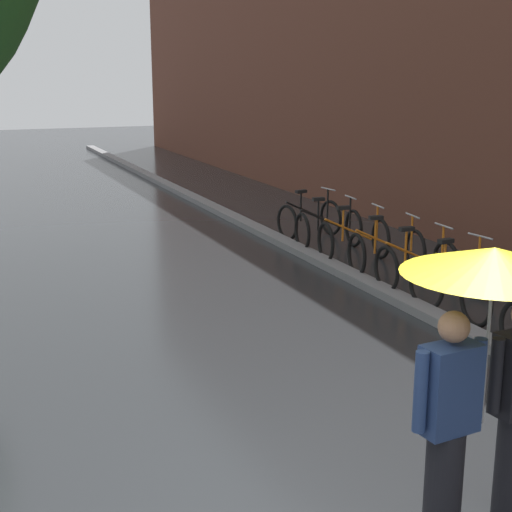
{
  "coord_description": "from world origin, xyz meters",
  "views": [
    {
      "loc": [
        -2.52,
        -3.9,
        3.17
      ],
      "look_at": [
        0.3,
        2.85,
        1.35
      ],
      "focal_mm": 52.31,
      "sensor_mm": 36.0,
      "label": 1
    }
  ],
  "objects_px": {
    "parked_bicycle_5": "(354,239)",
    "couple_under_umbrella": "(489,338)",
    "parked_bicycle_4": "(386,251)",
    "parked_bicycle_6": "(328,228)",
    "parked_bicycle_1": "(510,295)",
    "parked_bicycle_2": "(455,278)",
    "parked_bicycle_7": "(309,219)",
    "parked_bicycle_3": "(417,264)"
  },
  "relations": [
    {
      "from": "parked_bicycle_6",
      "to": "parked_bicycle_1",
      "type": "bearing_deg",
      "value": -87.67
    },
    {
      "from": "parked_bicycle_4",
      "to": "parked_bicycle_6",
      "type": "relative_size",
      "value": 1.03
    },
    {
      "from": "parked_bicycle_7",
      "to": "parked_bicycle_4",
      "type": "bearing_deg",
      "value": -91.28
    },
    {
      "from": "parked_bicycle_4",
      "to": "parked_bicycle_5",
      "type": "relative_size",
      "value": 1.01
    },
    {
      "from": "parked_bicycle_4",
      "to": "parked_bicycle_6",
      "type": "distance_m",
      "value": 1.92
    },
    {
      "from": "parked_bicycle_3",
      "to": "parked_bicycle_4",
      "type": "relative_size",
      "value": 0.96
    },
    {
      "from": "parked_bicycle_3",
      "to": "parked_bicycle_6",
      "type": "height_order",
      "value": "same"
    },
    {
      "from": "parked_bicycle_2",
      "to": "parked_bicycle_3",
      "type": "bearing_deg",
      "value": 92.54
    },
    {
      "from": "parked_bicycle_1",
      "to": "parked_bicycle_3",
      "type": "height_order",
      "value": "same"
    },
    {
      "from": "parked_bicycle_1",
      "to": "parked_bicycle_3",
      "type": "distance_m",
      "value": 1.79
    },
    {
      "from": "parked_bicycle_4",
      "to": "parked_bicycle_6",
      "type": "height_order",
      "value": "same"
    },
    {
      "from": "parked_bicycle_2",
      "to": "couple_under_umbrella",
      "type": "bearing_deg",
      "value": -125.51
    },
    {
      "from": "parked_bicycle_1",
      "to": "couple_under_umbrella",
      "type": "relative_size",
      "value": 0.56
    },
    {
      "from": "parked_bicycle_2",
      "to": "parked_bicycle_6",
      "type": "bearing_deg",
      "value": 90.37
    },
    {
      "from": "parked_bicycle_4",
      "to": "parked_bicycle_5",
      "type": "height_order",
      "value": "same"
    },
    {
      "from": "parked_bicycle_2",
      "to": "parked_bicycle_3",
      "type": "relative_size",
      "value": 1.03
    },
    {
      "from": "parked_bicycle_4",
      "to": "parked_bicycle_1",
      "type": "bearing_deg",
      "value": -86.58
    },
    {
      "from": "parked_bicycle_6",
      "to": "couple_under_umbrella",
      "type": "distance_m",
      "value": 8.66
    },
    {
      "from": "parked_bicycle_6",
      "to": "parked_bicycle_4",
      "type": "bearing_deg",
      "value": -89.19
    },
    {
      "from": "parked_bicycle_2",
      "to": "parked_bicycle_5",
      "type": "relative_size",
      "value": 0.99
    },
    {
      "from": "parked_bicycle_1",
      "to": "parked_bicycle_3",
      "type": "bearing_deg",
      "value": 96.45
    },
    {
      "from": "parked_bicycle_1",
      "to": "parked_bicycle_7",
      "type": "bearing_deg",
      "value": 90.99
    },
    {
      "from": "parked_bicycle_6",
      "to": "parked_bicycle_2",
      "type": "bearing_deg",
      "value": -89.63
    },
    {
      "from": "parked_bicycle_1",
      "to": "parked_bicycle_3",
      "type": "xyz_separation_m",
      "value": [
        -0.2,
        1.78,
        0.0
      ]
    },
    {
      "from": "parked_bicycle_5",
      "to": "parked_bicycle_7",
      "type": "xyz_separation_m",
      "value": [
        0.1,
        1.89,
        0.0
      ]
    },
    {
      "from": "parked_bicycle_6",
      "to": "couple_under_umbrella",
      "type": "bearing_deg",
      "value": -111.02
    },
    {
      "from": "parked_bicycle_5",
      "to": "couple_under_umbrella",
      "type": "xyz_separation_m",
      "value": [
        -3.07,
        -7.08,
        1.05
      ]
    },
    {
      "from": "parked_bicycle_6",
      "to": "parked_bicycle_7",
      "type": "xyz_separation_m",
      "value": [
        0.09,
        0.95,
        0.0
      ]
    },
    {
      "from": "parked_bicycle_4",
      "to": "couple_under_umbrella",
      "type": "distance_m",
      "value": 6.93
    },
    {
      "from": "parked_bicycle_7",
      "to": "couple_under_umbrella",
      "type": "xyz_separation_m",
      "value": [
        -3.17,
        -8.97,
        1.05
      ]
    },
    {
      "from": "parked_bicycle_3",
      "to": "couple_under_umbrella",
      "type": "distance_m",
      "value": 6.13
    },
    {
      "from": "parked_bicycle_2",
      "to": "parked_bicycle_5",
      "type": "height_order",
      "value": "same"
    },
    {
      "from": "parked_bicycle_1",
      "to": "couple_under_umbrella",
      "type": "distance_m",
      "value": 4.85
    },
    {
      "from": "parked_bicycle_1",
      "to": "parked_bicycle_2",
      "type": "height_order",
      "value": "same"
    },
    {
      "from": "parked_bicycle_3",
      "to": "couple_under_umbrella",
      "type": "bearing_deg",
      "value": -120.53
    },
    {
      "from": "parked_bicycle_2",
      "to": "parked_bicycle_7",
      "type": "xyz_separation_m",
      "value": [
        0.07,
        4.62,
        0.0
      ]
    },
    {
      "from": "parked_bicycle_1",
      "to": "parked_bicycle_2",
      "type": "bearing_deg",
      "value": 99.96
    },
    {
      "from": "parked_bicycle_4",
      "to": "parked_bicycle_5",
      "type": "distance_m",
      "value": 0.98
    },
    {
      "from": "parked_bicycle_3",
      "to": "parked_bicycle_5",
      "type": "relative_size",
      "value": 0.97
    },
    {
      "from": "parked_bicycle_4",
      "to": "parked_bicycle_5",
      "type": "bearing_deg",
      "value": 92.33
    },
    {
      "from": "parked_bicycle_1",
      "to": "parked_bicycle_2",
      "type": "xyz_separation_m",
      "value": [
        -0.16,
        0.93,
        0.0
      ]
    },
    {
      "from": "parked_bicycle_5",
      "to": "parked_bicycle_7",
      "type": "relative_size",
      "value": 0.99
    }
  ]
}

